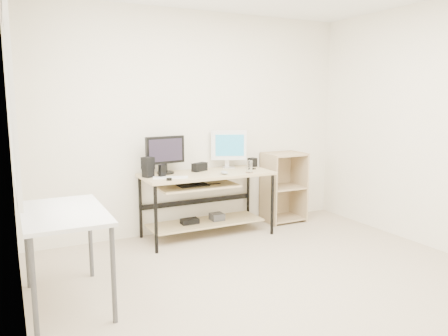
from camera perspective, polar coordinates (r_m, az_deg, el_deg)
room at (r=3.45m, az=6.78°, el=4.39°), size 4.01×4.01×2.62m
desk at (r=5.03m, az=-2.52°, el=-3.02°), size 1.50×0.65×0.75m
side_table at (r=3.57m, az=-20.16°, el=-6.52°), size 0.60×1.00×0.75m
shelf_unit at (r=5.75m, az=7.58°, el=-2.41°), size 0.50×0.40×0.90m
black_monitor at (r=4.95m, az=-7.69°, el=2.05°), size 0.47×0.19×0.42m
white_imac at (r=5.31m, az=0.63°, el=2.87°), size 0.41×0.21×0.46m
keyboard at (r=4.70m, az=-7.00°, el=-1.25°), size 0.39×0.22×0.01m
mouse at (r=4.89m, az=0.03°, el=-0.60°), size 0.08×0.12×0.04m
center_speaker at (r=5.11m, az=-3.21°, el=0.13°), size 0.21×0.16×0.10m
speaker_left at (r=4.77m, az=-9.91°, el=0.16°), size 0.14×0.14×0.22m
speaker_right at (r=5.45m, az=3.72°, el=0.75°), size 0.11×0.11×0.11m
audio_controller at (r=4.74m, az=-8.10°, el=-0.39°), size 0.08×0.07×0.14m
volume_puck at (r=4.57m, az=-7.18°, el=-1.47°), size 0.07×0.07×0.02m
smartphone at (r=5.28m, az=3.54°, el=-0.06°), size 0.07×0.12×0.01m
coaster at (r=5.00m, az=3.34°, el=-0.59°), size 0.10×0.10×0.01m
drinking_glass at (r=4.99m, az=3.35°, el=0.22°), size 0.08×0.08×0.14m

